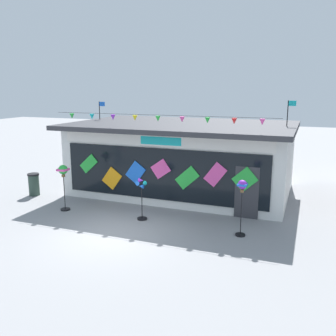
{
  "coord_description": "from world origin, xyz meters",
  "views": [
    {
      "loc": [
        6.04,
        -10.47,
        4.88
      ],
      "look_at": [
        0.89,
        2.86,
        1.78
      ],
      "focal_mm": 39.76,
      "sensor_mm": 36.0,
      "label": 1
    }
  ],
  "objects": [
    {
      "name": "kite_shop_building",
      "position": [
        0.47,
        6.07,
        1.66
      ],
      "size": [
        10.08,
        6.51,
        4.35
      ],
      "color": "silver",
      "rests_on": "ground_plane"
    },
    {
      "name": "wind_spinner_far_left",
      "position": [
        -3.05,
        1.48,
        1.47
      ],
      "size": [
        0.38,
        0.38,
        1.87
      ],
      "color": "black",
      "rests_on": "ground_plane"
    },
    {
      "name": "wind_spinner_center_left",
      "position": [
        4.08,
        1.36,
        1.48
      ],
      "size": [
        0.33,
        0.33,
        1.93
      ],
      "color": "black",
      "rests_on": "ground_plane"
    },
    {
      "name": "ground_plane",
      "position": [
        0.0,
        0.0,
        0.0
      ],
      "size": [
        80.0,
        80.0,
        0.0
      ],
      "primitive_type": "plane",
      "color": "gray"
    },
    {
      "name": "wind_spinner_left",
      "position": [
        0.33,
        1.58,
        0.99
      ],
      "size": [
        0.39,
        0.38,
        1.62
      ],
      "color": "black",
      "rests_on": "ground_plane"
    },
    {
      "name": "trash_bin",
      "position": [
        -5.7,
        2.75,
        0.52
      ],
      "size": [
        0.52,
        0.52,
        1.03
      ],
      "color": "#2D4238",
      "rests_on": "ground_plane"
    }
  ]
}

